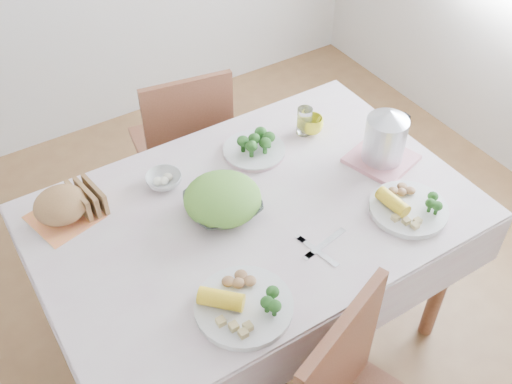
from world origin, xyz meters
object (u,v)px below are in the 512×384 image
chair_far (181,142)px  electric_kettle (386,136)px  yellow_mug (312,125)px  salad_bowl (223,206)px  dinner_plate_right (408,209)px  dinner_plate_left (244,307)px  dining_table (254,278)px

chair_far → electric_kettle: (0.45, -0.86, 0.42)m
electric_kettle → yellow_mug: bearing=96.3°
salad_bowl → dinner_plate_right: (0.55, -0.34, -0.02)m
yellow_mug → chair_far: bearing=119.6°
salad_bowl → dinner_plate_left: (-0.15, -0.39, -0.02)m
dinner_plate_right → electric_kettle: (0.10, 0.26, 0.11)m
salad_bowl → yellow_mug: 0.56m
dinner_plate_right → electric_kettle: 0.30m
chair_far → yellow_mug: (0.32, -0.57, 0.33)m
dining_table → electric_kettle: (0.55, -0.04, 0.51)m
chair_far → salad_bowl: 0.87m
dining_table → dinner_plate_right: size_ratio=5.10×
dining_table → yellow_mug: bearing=30.2°
dinner_plate_left → dinner_plate_right: dinner_plate_left is taller
chair_far → salad_bowl: bearing=84.9°
yellow_mug → electric_kettle: electric_kettle is taller
yellow_mug → electric_kettle: 0.32m
dinner_plate_left → electric_kettle: 0.86m
dinner_plate_left → electric_kettle: size_ratio=1.38×
dining_table → chair_far: bearing=82.8°
salad_bowl → dinner_plate_left: bearing=-111.5°
chair_far → dinner_plate_right: chair_far is taller
chair_far → electric_kettle: 1.05m
salad_bowl → chair_far: bearing=75.4°
dinner_plate_left → electric_kettle: (0.80, 0.30, 0.11)m
dinner_plate_left → yellow_mug: bearing=41.0°
chair_far → electric_kettle: bearing=127.0°
salad_bowl → electric_kettle: bearing=-7.3°
chair_far → yellow_mug: bearing=129.1°
salad_bowl → electric_kettle: size_ratio=1.16×
dinner_plate_right → electric_kettle: size_ratio=1.26×
dinner_plate_right → chair_far: bearing=107.1°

